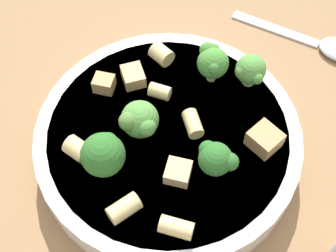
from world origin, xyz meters
The scene contains 18 objects.
ground_plane centered at (0.00, 0.00, 0.00)m, with size 2.00×2.00×0.00m, color #936D47.
pasta_bowl centered at (0.00, 0.00, 0.02)m, with size 0.25×0.25×0.04m.
broccoli_floret_0 centered at (-0.05, -0.05, 0.06)m, with size 0.03×0.03×0.04m.
broccoli_floret_1 centered at (0.06, 0.03, 0.06)m, with size 0.04×0.04×0.05m.
broccoli_floret_2 centered at (0.02, 0.00, 0.06)m, with size 0.04×0.04×0.04m.
broccoli_floret_3 centered at (-0.09, -0.04, 0.05)m, with size 0.03×0.03×0.03m.
broccoli_floret_4 centered at (-0.03, 0.05, 0.06)m, with size 0.03×0.03×0.03m.
rigatoni_0 centered at (0.01, 0.09, 0.04)m, with size 0.01×0.01×0.03m, color #E0C67F.
rigatoni_1 centered at (0.00, -0.04, 0.04)m, with size 0.01×0.01×0.02m, color #E0C67F.
rigatoni_2 centered at (-0.01, -0.09, 0.04)m, with size 0.02×0.02×0.02m, color #E0C67F.
rigatoni_3 centered at (-0.02, 0.00, 0.04)m, with size 0.01×0.01×0.02m, color #E0C67F.
rigatoni_4 centered at (0.05, 0.07, 0.04)m, with size 0.02×0.02×0.03m, color #E0C67F.
rigatoni_5 centered at (0.08, 0.01, 0.04)m, with size 0.02×0.02×0.02m, color #E0C67F.
chicken_chunk_0 centered at (0.00, 0.05, 0.04)m, with size 0.02×0.02×0.01m, color tan.
chicken_chunk_1 centered at (0.05, -0.06, 0.04)m, with size 0.02×0.02×0.01m, color tan.
chicken_chunk_2 centered at (-0.08, 0.03, 0.04)m, with size 0.03×0.02×0.02m, color tan.
chicken_chunk_3 centered at (0.02, -0.06, 0.04)m, with size 0.02×0.02×0.01m, color tan.
spoon centered at (-0.20, -0.10, 0.00)m, with size 0.14×0.11×0.01m.
Camera 1 is at (0.04, 0.22, 0.40)m, focal length 50.00 mm.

